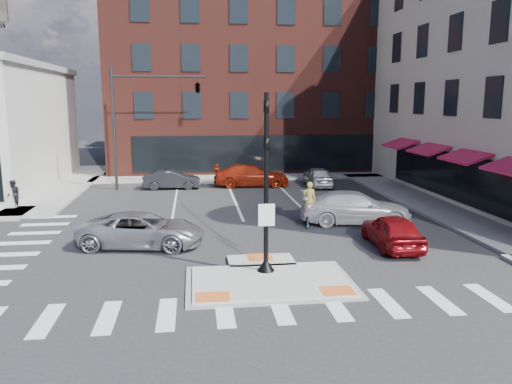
{
  "coord_description": "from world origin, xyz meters",
  "views": [
    {
      "loc": [
        -2.37,
        -15.7,
        5.83
      ],
      "look_at": [
        0.25,
        5.08,
        2.0
      ],
      "focal_mm": 35.0,
      "sensor_mm": 36.0,
      "label": 1
    }
  ],
  "objects": [
    {
      "name": "cyclist",
      "position": [
        3.0,
        6.78,
        0.71
      ],
      "size": [
        1.19,
        1.76,
        2.12
      ],
      "rotation": [
        0.0,
        0.0,
        2.74
      ],
      "color": "#3F3F44",
      "rests_on": "ground"
    },
    {
      "name": "refuge_island",
      "position": [
        0.0,
        -0.26,
        0.05
      ],
      "size": [
        5.4,
        4.65,
        0.13
      ],
      "color": "gray",
      "rests_on": "ground"
    },
    {
      "name": "bg_car_silver",
      "position": [
        6.12,
        17.49,
        0.7
      ],
      "size": [
        1.8,
        4.15,
        1.39
      ],
      "primitive_type": "imported",
      "rotation": [
        0.0,
        0.0,
        3.1
      ],
      "color": "#B3B5BB",
      "rests_on": "ground"
    },
    {
      "name": "pedestrian_a",
      "position": [
        -12.0,
        12.0,
        0.91
      ],
      "size": [
        0.94,
        0.92,
        1.53
      ],
      "primitive_type": "imported",
      "rotation": [
        0.0,
        0.0,
        -0.71
      ],
      "color": "black",
      "rests_on": "sidewalk_nw"
    },
    {
      "name": "building_n",
      "position": [
        3.0,
        31.99,
        7.8
      ],
      "size": [
        24.4,
        18.4,
        15.5
      ],
      "color": "#512019",
      "rests_on": "ground"
    },
    {
      "name": "bg_car_dark",
      "position": [
        -3.84,
        17.81,
        0.63
      ],
      "size": [
        3.85,
        1.38,
        1.26
      ],
      "primitive_type": "imported",
      "rotation": [
        0.0,
        0.0,
        1.56
      ],
      "color": "#242529",
      "rests_on": "ground"
    },
    {
      "name": "mast_arm_signal",
      "position": [
        -3.47,
        18.0,
        6.21
      ],
      "size": [
        6.1,
        2.24,
        8.0
      ],
      "color": "black",
      "rests_on": "ground"
    },
    {
      "name": "bg_car_red",
      "position": [
        1.57,
        18.19,
        0.75
      ],
      "size": [
        5.28,
        2.33,
        1.51
      ],
      "primitive_type": "imported",
      "rotation": [
        0.0,
        0.0,
        1.53
      ],
      "color": "maroon",
      "rests_on": "ground"
    },
    {
      "name": "building_far_right",
      "position": [
        9.0,
        54.0,
        6.0
      ],
      "size": [
        12.0,
        12.0,
        12.0
      ],
      "primitive_type": "cube",
      "color": "brown",
      "rests_on": "ground"
    },
    {
      "name": "white_pickup",
      "position": [
        5.32,
        7.0,
        0.77
      ],
      "size": [
        5.53,
        2.81,
        1.54
      ],
      "primitive_type": "imported",
      "rotation": [
        0.0,
        0.0,
        1.44
      ],
      "color": "silver",
      "rests_on": "ground"
    },
    {
      "name": "signal_pole",
      "position": [
        0.0,
        0.4,
        2.36
      ],
      "size": [
        0.6,
        0.6,
        5.98
      ],
      "color": "black",
      "rests_on": "refuge_island"
    },
    {
      "name": "silver_suv",
      "position": [
        -4.5,
        4.27,
        0.7
      ],
      "size": [
        5.32,
        3.11,
        1.39
      ],
      "primitive_type": "imported",
      "rotation": [
        0.0,
        0.0,
        1.41
      ],
      "color": "#ADB0B5",
      "rests_on": "ground"
    },
    {
      "name": "sidewalk_e",
      "position": [
        10.8,
        10.0,
        0.07
      ],
      "size": [
        3.0,
        24.0,
        0.15
      ],
      "primitive_type": "cube",
      "color": "gray",
      "rests_on": "ground"
    },
    {
      "name": "red_sedan",
      "position": [
        5.51,
        2.93,
        0.68
      ],
      "size": [
        1.77,
        4.06,
        1.36
      ],
      "primitive_type": "imported",
      "rotation": [
        0.0,
        0.0,
        3.1
      ],
      "color": "maroon",
      "rests_on": "ground"
    },
    {
      "name": "sidewalk_n",
      "position": [
        3.0,
        22.0,
        0.07
      ],
      "size": [
        26.0,
        3.0,
        0.15
      ],
      "primitive_type": "cube",
      "color": "gray",
      "rests_on": "ground"
    },
    {
      "name": "ground",
      "position": [
        0.0,
        0.0,
        0.0
      ],
      "size": [
        120.0,
        120.0,
        0.0
      ],
      "primitive_type": "plane",
      "color": "#28282B",
      "rests_on": "ground"
    },
    {
      "name": "building_far_left",
      "position": [
        -4.0,
        52.0,
        5.0
      ],
      "size": [
        10.0,
        12.0,
        10.0
      ],
      "primitive_type": "cube",
      "color": "slate",
      "rests_on": "ground"
    }
  ]
}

